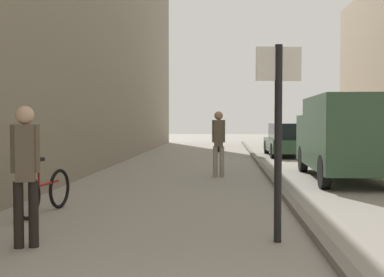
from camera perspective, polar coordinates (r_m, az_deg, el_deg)
ground_plane at (r=13.85m, az=2.53°, el=-4.47°), size 80.00×80.00×0.00m
kerb_strip at (r=13.89m, az=9.07°, el=-4.23°), size 0.16×40.00×0.12m
pedestrian_main_foreground at (r=23.91m, az=3.36°, el=0.62°), size 0.31×0.23×1.63m
pedestrian_mid_block at (r=13.51m, az=3.17°, el=-0.09°), size 0.37×0.24×1.85m
pedestrian_far_crossing at (r=6.42m, az=-19.11°, el=-3.11°), size 0.34×0.26×1.80m
delivery_van at (r=13.61m, az=17.86°, el=0.40°), size 2.16×5.41×2.22m
parked_car at (r=21.82m, az=11.32°, el=-0.17°), size 1.87×4.22×1.45m
street_sign_post at (r=6.42m, az=10.17°, el=1.53°), size 0.60×0.12×2.60m
bicycle_leaning at (r=8.71m, az=-17.04°, el=-6.04°), size 0.32×1.76×0.98m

